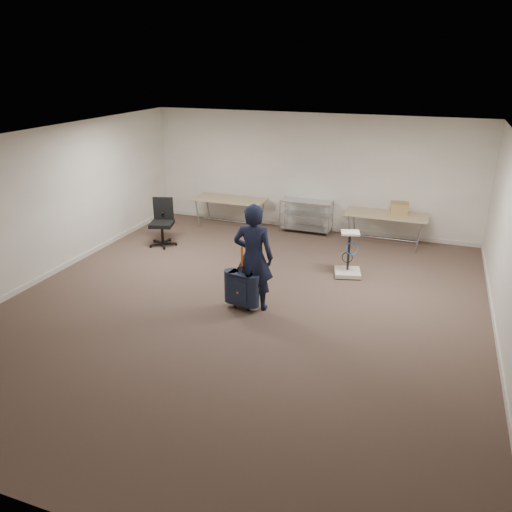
% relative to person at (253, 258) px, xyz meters
% --- Properties ---
extents(ground, '(9.00, 9.00, 0.00)m').
position_rel_person_xyz_m(ground, '(-0.19, -0.03, -0.91)').
color(ground, '#49362C').
rests_on(ground, ground).
extents(room_shell, '(8.00, 9.00, 9.00)m').
position_rel_person_xyz_m(room_shell, '(-0.19, 1.36, -0.86)').
color(room_shell, beige).
rests_on(room_shell, ground).
extents(folding_table_left, '(1.80, 0.75, 0.73)m').
position_rel_person_xyz_m(folding_table_left, '(-2.09, 3.92, -0.24)').
color(folding_table_left, tan).
rests_on(folding_table_left, ground).
extents(folding_table_right, '(1.80, 0.75, 0.73)m').
position_rel_person_xyz_m(folding_table_right, '(1.71, 3.92, -0.24)').
color(folding_table_right, tan).
rests_on(folding_table_right, ground).
extents(wire_shelf, '(1.22, 0.47, 0.80)m').
position_rel_person_xyz_m(wire_shelf, '(-0.19, 4.17, -0.47)').
color(wire_shelf, silver).
rests_on(wire_shelf, ground).
extents(person, '(0.71, 0.51, 1.83)m').
position_rel_person_xyz_m(person, '(0.00, 0.00, 0.00)').
color(person, black).
rests_on(person, ground).
extents(suitcase, '(0.44, 0.30, 1.12)m').
position_rel_person_xyz_m(suitcase, '(-0.16, -0.13, -0.53)').
color(suitcase, black).
rests_on(suitcase, ground).
extents(office_chair, '(0.64, 0.64, 1.06)m').
position_rel_person_xyz_m(office_chair, '(-3.01, 2.20, -0.59)').
color(office_chair, black).
rests_on(office_chair, ground).
extents(equipment_cart, '(0.59, 0.59, 0.90)m').
position_rel_person_xyz_m(equipment_cart, '(1.25, 1.91, -0.68)').
color(equipment_cart, beige).
rests_on(equipment_cart, ground).
extents(cardboard_box, '(0.40, 0.32, 0.28)m').
position_rel_person_xyz_m(cardboard_box, '(1.97, 3.97, -0.04)').
color(cardboard_box, '#9B7B48').
rests_on(cardboard_box, folding_table_right).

